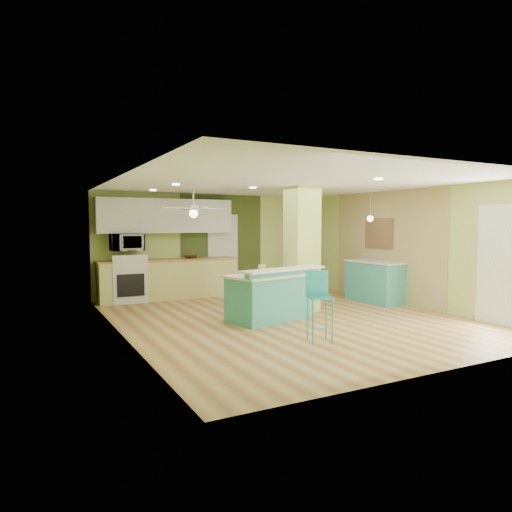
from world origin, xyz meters
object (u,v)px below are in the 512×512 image
Objects in this scene: peninsula at (270,296)px; bar_stool at (319,294)px; side_counter at (374,281)px; canister at (262,270)px; fruit_bowl at (191,257)px.

bar_stool reaches higher than peninsula.
side_counter is 8.25× the size of canister.
bar_stool reaches higher than side_counter.
bar_stool is (-0.09, -1.64, 0.25)m from peninsula.
canister is (-0.07, 1.66, 0.23)m from bar_stool.
bar_stool is 0.74× the size of side_counter.
side_counter is (3.06, 0.63, 0.01)m from peninsula.
peninsula is 1.33× the size of side_counter.
side_counter is at bearing -2.81° from peninsula.
peninsula is 10.95× the size of canister.
bar_stool reaches higher than canister.
canister is (-0.16, 0.02, 0.48)m from peninsula.
bar_stool is 6.06× the size of canister.
peninsula is at bearing 105.21° from bar_stool.
fruit_bowl reaches higher than peninsula.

